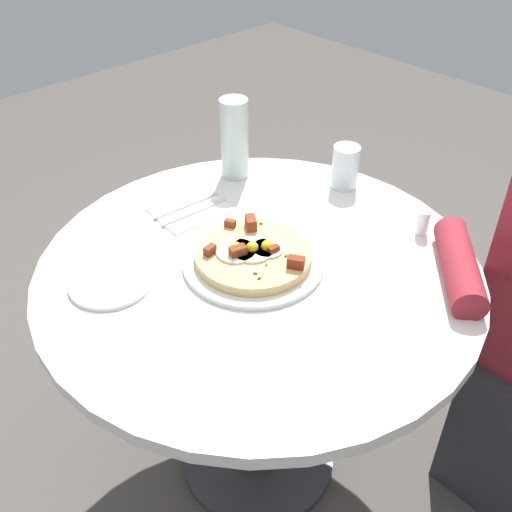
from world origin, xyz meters
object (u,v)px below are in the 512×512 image
water_glass (345,167)px  water_bottle (234,139)px  salt_shaker (423,222)px  pizza_plate (253,261)px  fork (186,205)px  bread_plate (110,282)px  knife (194,211)px  dining_table (258,320)px  breakfast_pizza (253,254)px

water_glass → water_bottle: size_ratio=0.53×
water_bottle → salt_shaker: 0.51m
water_bottle → salt_shaker: (-0.49, -0.13, -0.07)m
pizza_plate → fork: (0.27, -0.03, 0.00)m
bread_plate → knife: size_ratio=0.94×
fork → water_bottle: 0.22m
dining_table → bread_plate: bread_plate is taller
knife → water_glass: (-0.16, -0.36, 0.05)m
pizza_plate → water_glass: water_glass is taller
knife → water_glass: size_ratio=1.63×
breakfast_pizza → dining_table: bearing=-136.7°
fork → knife: size_ratio=1.00×
bread_plate → water_glass: bearing=-96.4°
dining_table → water_bottle: bearing=-34.1°
water_glass → salt_shaker: 0.26m
salt_shaker → bread_plate: bearing=61.8°
breakfast_pizza → fork: size_ratio=1.38×
breakfast_pizza → knife: breakfast_pizza is taller
fork → water_glass: size_ratio=1.63×
knife → water_bottle: bearing=-154.6°
dining_table → knife: size_ratio=5.26×
pizza_plate → knife: size_ratio=1.68×
dining_table → salt_shaker: (-0.17, -0.35, 0.20)m
bread_plate → salt_shaker: (-0.33, -0.61, 0.02)m
pizza_plate → fork: bearing=-6.5°
bread_plate → dining_table: bearing=-120.6°
fork → breakfast_pizza: bearing=88.4°
water_glass → salt_shaker: bearing=172.7°
water_glass → knife: bearing=66.1°
breakfast_pizza → salt_shaker: (-0.18, -0.35, 0.00)m
knife → salt_shaker: 0.53m
pizza_plate → bread_plate: bearing=59.9°
breakfast_pizza → knife: bearing=-6.8°
fork → water_bottle: bearing=-164.2°
water_bottle → breakfast_pizza: bearing=144.2°
dining_table → water_glass: bearing=-77.3°
water_bottle → salt_shaker: bearing=-164.9°
pizza_plate → salt_shaker: 0.40m
dining_table → pizza_plate: size_ratio=3.14×
pizza_plate → salt_shaker: bearing=-116.8°
breakfast_pizza → pizza_plate: bearing=-164.0°
breakfast_pizza → water_bottle: 0.39m
bread_plate → salt_shaker: bearing=-118.2°
pizza_plate → breakfast_pizza: breakfast_pizza is taller
dining_table → knife: bearing=-4.7°
breakfast_pizza → knife: size_ratio=1.38×
fork → water_bottle: water_bottle is taller
fork → knife: 0.04m
breakfast_pizza → bread_plate: breakfast_pizza is taller
fork → salt_shaker: (-0.45, -0.32, 0.02)m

